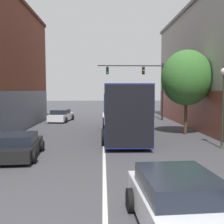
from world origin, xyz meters
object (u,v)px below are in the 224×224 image
(bus, at_px, (123,108))
(hatchback_foreground, at_px, (181,206))
(parked_car_left_mid, at_px, (17,146))
(street_tree_near, at_px, (187,78))
(parked_car_left_near, at_px, (61,116))
(street_lamp, at_px, (223,95))
(traffic_signal_gantry, at_px, (143,79))

(bus, relative_size, hatchback_foreground, 2.56)
(parked_car_left_mid, relative_size, street_tree_near, 0.64)
(hatchback_foreground, xyz_separation_m, parked_car_left_near, (-6.13, 21.74, -0.04))
(hatchback_foreground, distance_m, street_lamp, 10.12)
(bus, xyz_separation_m, traffic_signal_gantry, (2.95, 9.78, 2.44))
(parked_car_left_mid, xyz_separation_m, traffic_signal_gantry, (8.50, 15.63, 3.88))
(parked_car_left_mid, height_order, traffic_signal_gantry, traffic_signal_gantry)
(street_tree_near, bearing_deg, hatchback_foreground, -108.03)
(parked_car_left_near, xyz_separation_m, traffic_signal_gantry, (8.73, 0.82, 3.85))
(parked_car_left_near, bearing_deg, parked_car_left_mid, -171.56)
(bus, height_order, street_tree_near, street_tree_near)
(parked_car_left_near, xyz_separation_m, parked_car_left_mid, (0.23, -14.81, -0.04))
(hatchback_foreground, bearing_deg, street_lamp, -33.32)
(bus, bearing_deg, parked_car_left_near, 33.34)
(bus, distance_m, parked_car_left_near, 10.75)
(bus, xyz_separation_m, parked_car_left_near, (-5.78, 8.96, -1.41))
(parked_car_left_near, bearing_deg, bus, -139.62)
(bus, relative_size, traffic_signal_gantry, 1.48)
(bus, relative_size, street_lamp, 2.36)
(parked_car_left_mid, bearing_deg, traffic_signal_gantry, -33.27)
(hatchback_foreground, relative_size, parked_car_left_mid, 1.04)
(bus, height_order, street_lamp, street_lamp)
(street_lamp, bearing_deg, parked_car_left_near, 129.86)
(traffic_signal_gantry, height_order, street_lamp, traffic_signal_gantry)
(hatchback_foreground, bearing_deg, parked_car_left_near, 12.10)
(hatchback_foreground, bearing_deg, street_tree_near, -21.67)
(street_lamp, bearing_deg, parked_car_left_mid, -171.41)
(parked_car_left_near, distance_m, traffic_signal_gantry, 9.58)
(parked_car_left_mid, relative_size, traffic_signal_gantry, 0.56)
(parked_car_left_mid, bearing_deg, street_tree_near, -62.94)
(traffic_signal_gantry, xyz_separation_m, street_tree_near, (1.71, -9.30, -0.31))
(bus, height_order, traffic_signal_gantry, traffic_signal_gantry)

